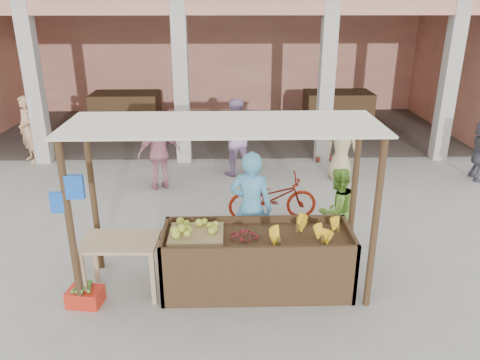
{
  "coord_description": "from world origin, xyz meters",
  "views": [
    {
      "loc": [
        0.11,
        -5.67,
        3.85
      ],
      "look_at": [
        0.29,
        1.2,
        1.18
      ],
      "focal_mm": 35.0,
      "sensor_mm": 36.0,
      "label": 1
    }
  ],
  "objects_px": {
    "red_crate": "(85,297)",
    "vendor_blue": "(251,205)",
    "fruit_stall": "(257,262)",
    "side_table": "(121,249)",
    "motorcycle": "(272,197)",
    "vendor_green": "(337,208)"
  },
  "relations": [
    {
      "from": "red_crate",
      "to": "vendor_blue",
      "type": "height_order",
      "value": "vendor_blue"
    },
    {
      "from": "fruit_stall",
      "to": "side_table",
      "type": "xyz_separation_m",
      "value": [
        -1.85,
        -0.07,
        0.28
      ]
    },
    {
      "from": "fruit_stall",
      "to": "motorcycle",
      "type": "height_order",
      "value": "motorcycle"
    },
    {
      "from": "side_table",
      "to": "motorcycle",
      "type": "height_order",
      "value": "motorcycle"
    },
    {
      "from": "vendor_green",
      "to": "motorcycle",
      "type": "xyz_separation_m",
      "value": [
        -0.91,
        1.17,
        -0.29
      ]
    },
    {
      "from": "side_table",
      "to": "vendor_blue",
      "type": "height_order",
      "value": "vendor_blue"
    },
    {
      "from": "fruit_stall",
      "to": "side_table",
      "type": "relative_size",
      "value": 2.53
    },
    {
      "from": "side_table",
      "to": "motorcycle",
      "type": "xyz_separation_m",
      "value": [
        2.27,
        2.28,
        -0.23
      ]
    },
    {
      "from": "fruit_stall",
      "to": "red_crate",
      "type": "xyz_separation_m",
      "value": [
        -2.33,
        -0.34,
        -0.28
      ]
    },
    {
      "from": "red_crate",
      "to": "vendor_blue",
      "type": "distance_m",
      "value": 2.66
    },
    {
      "from": "fruit_stall",
      "to": "vendor_blue",
      "type": "xyz_separation_m",
      "value": [
        -0.05,
        0.74,
        0.56
      ]
    },
    {
      "from": "vendor_green",
      "to": "motorcycle",
      "type": "distance_m",
      "value": 1.51
    },
    {
      "from": "side_table",
      "to": "vendor_blue",
      "type": "distance_m",
      "value": 2.0
    },
    {
      "from": "side_table",
      "to": "vendor_green",
      "type": "height_order",
      "value": "vendor_green"
    },
    {
      "from": "red_crate",
      "to": "motorcycle",
      "type": "relative_size",
      "value": 0.26
    },
    {
      "from": "vendor_blue",
      "to": "motorcycle",
      "type": "height_order",
      "value": "vendor_blue"
    },
    {
      "from": "fruit_stall",
      "to": "side_table",
      "type": "bearing_deg",
      "value": -177.9
    },
    {
      "from": "vendor_blue",
      "to": "motorcycle",
      "type": "bearing_deg",
      "value": -92.74
    },
    {
      "from": "fruit_stall",
      "to": "red_crate",
      "type": "height_order",
      "value": "fruit_stall"
    },
    {
      "from": "side_table",
      "to": "red_crate",
      "type": "relative_size",
      "value": 2.31
    },
    {
      "from": "fruit_stall",
      "to": "vendor_blue",
      "type": "distance_m",
      "value": 0.93
    },
    {
      "from": "red_crate",
      "to": "side_table",
      "type": "bearing_deg",
      "value": 38.89
    }
  ]
}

